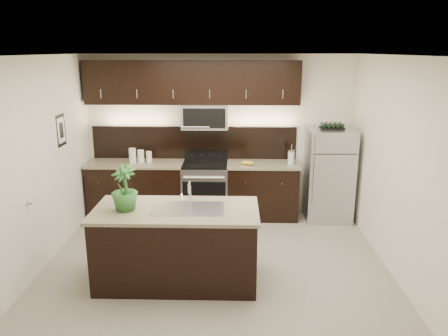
# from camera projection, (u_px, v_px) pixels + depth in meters

# --- Properties ---
(ground) EXTENTS (4.50, 4.50, 0.00)m
(ground) POSITION_uv_depth(u_px,v_px,m) (216.00, 262.00, 5.88)
(ground) COLOR gray
(ground) RESTS_ON ground
(room_walls) EXTENTS (4.52, 4.02, 2.71)m
(room_walls) POSITION_uv_depth(u_px,v_px,m) (206.00, 139.00, 5.40)
(room_walls) COLOR silver
(room_walls) RESTS_ON ground
(counter_run) EXTENTS (3.51, 0.65, 0.94)m
(counter_run) POSITION_uv_depth(u_px,v_px,m) (193.00, 190.00, 7.40)
(counter_run) COLOR black
(counter_run) RESTS_ON ground
(upper_fixtures) EXTENTS (3.49, 0.40, 1.66)m
(upper_fixtures) POSITION_uv_depth(u_px,v_px,m) (194.00, 89.00, 7.10)
(upper_fixtures) COLOR black
(upper_fixtures) RESTS_ON counter_run
(island) EXTENTS (1.96, 0.96, 0.94)m
(island) POSITION_uv_depth(u_px,v_px,m) (177.00, 245.00, 5.29)
(island) COLOR black
(island) RESTS_ON ground
(sink_faucet) EXTENTS (0.84, 0.50, 0.28)m
(sink_faucet) POSITION_uv_depth(u_px,v_px,m) (189.00, 207.00, 5.17)
(sink_faucet) COLOR silver
(sink_faucet) RESTS_ON island
(refrigerator) EXTENTS (0.74, 0.67, 1.53)m
(refrigerator) POSITION_uv_depth(u_px,v_px,m) (329.00, 175.00, 7.20)
(refrigerator) COLOR #B2B2B7
(refrigerator) RESTS_ON ground
(wine_rack) EXTENTS (0.38, 0.23, 0.09)m
(wine_rack) POSITION_uv_depth(u_px,v_px,m) (332.00, 126.00, 6.99)
(wine_rack) COLOR black
(wine_rack) RESTS_ON refrigerator
(plant) EXTENTS (0.40, 0.40, 0.54)m
(plant) POSITION_uv_depth(u_px,v_px,m) (124.00, 188.00, 5.06)
(plant) COLOR #2B6327
(plant) RESTS_ON island
(canisters) EXTENTS (0.36, 0.20, 0.25)m
(canisters) POSITION_uv_depth(u_px,v_px,m) (139.00, 156.00, 7.25)
(canisters) COLOR silver
(canisters) RESTS_ON counter_run
(french_press) EXTENTS (0.11, 0.11, 0.32)m
(french_press) POSITION_uv_depth(u_px,v_px,m) (291.00, 157.00, 7.15)
(french_press) COLOR silver
(french_press) RESTS_ON counter_run
(bananas) EXTENTS (0.25, 0.23, 0.06)m
(bananas) POSITION_uv_depth(u_px,v_px,m) (245.00, 162.00, 7.17)
(bananas) COLOR gold
(bananas) RESTS_ON counter_run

